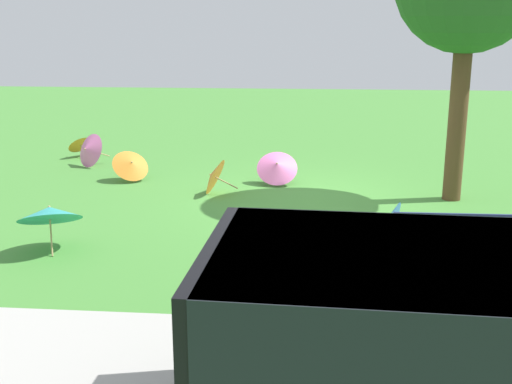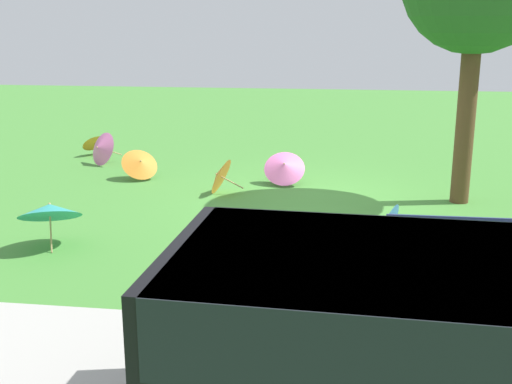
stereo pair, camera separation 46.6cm
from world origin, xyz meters
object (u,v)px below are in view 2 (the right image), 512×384
van_dark (471,346)px  parasol_orange_3 (140,163)px  parasol_teal_0 (50,210)px  parasol_blue_0 (383,229)px  park_bench (452,249)px  parasol_orange_1 (94,141)px  parasol_pink_1 (100,148)px  parasol_orange_0 (219,175)px  parasol_pink_2 (284,166)px

van_dark → parasol_orange_3: size_ratio=4.90×
parasol_teal_0 → parasol_orange_3: 4.05m
parasol_blue_0 → parasol_orange_3: size_ratio=0.88×
parasol_teal_0 → park_bench: bearing=173.3°
parasol_blue_0 → parasol_teal_0: bearing=2.9°
van_dark → parasol_teal_0: van_dark is taller
parasol_teal_0 → parasol_orange_3: (0.01, -4.05, -0.19)m
van_dark → parasol_orange_1: size_ratio=5.98×
parasol_pink_1 → parasol_orange_0: bearing=146.5°
parasol_orange_0 → parasol_pink_1: (3.09, -2.05, 0.04)m
parasol_orange_1 → parasol_orange_3: parasol_orange_3 is taller
parasol_teal_0 → parasol_pink_1: parasol_teal_0 is taller
parasol_pink_2 → parasol_orange_3: (2.92, -0.06, -0.03)m
van_dark → parasol_pink_2: size_ratio=5.65×
parasol_orange_0 → parasol_blue_0: size_ratio=0.91×
parasol_orange_1 → parasol_orange_3: size_ratio=0.82×
parasol_pink_1 → parasol_pink_2: bearing=163.4°
park_bench → parasol_orange_1: park_bench is taller
van_dark → parasol_teal_0: bearing=-38.2°
van_dark → park_bench: bearing=-97.2°
parasol_pink_2 → parasol_orange_3: parasol_pink_2 is taller
park_bench → parasol_teal_0: bearing=-6.7°
parasol_teal_0 → parasol_pink_1: size_ratio=1.30×
van_dark → parasol_orange_0: size_ratio=6.16×
parasol_orange_0 → parasol_pink_2: parasol_pink_2 is taller
park_bench → parasol_pink_1: bearing=-41.4°
parasol_pink_1 → parasol_teal_0: bearing=104.1°
parasol_orange_0 → parasol_orange_3: (1.78, -0.84, 0.00)m
parasol_pink_1 → parasol_orange_3: 1.78m
parasol_orange_1 → parasol_pink_2: (-4.79, 2.29, 0.05)m
park_bench → parasol_teal_0: size_ratio=1.42×
van_dark → parasol_blue_0: size_ratio=5.57×
parasol_blue_0 → parasol_orange_0: bearing=-46.5°
park_bench → parasol_orange_1: 10.01m
parasol_orange_3 → parasol_orange_1: bearing=-50.1°
parasol_orange_1 → parasol_pink_1: parasol_pink_1 is taller
parasol_blue_0 → parasol_orange_1: bearing=-43.0°
park_bench → parasol_orange_3: park_bench is taller
parasol_orange_1 → parasol_orange_3: bearing=129.9°
parasol_orange_3 → parasol_pink_1: bearing=-42.7°
parasol_orange_3 → parasol_blue_0: bearing=140.4°
parasol_teal_0 → parasol_orange_3: bearing=-89.8°
parasol_orange_0 → parasol_teal_0: parasol_teal_0 is taller
van_dark → parasol_blue_0: 4.18m
van_dark → parasol_orange_0: 7.80m
parasol_pink_1 → parasol_pink_2: parasol_pink_1 is taller
parasol_teal_0 → parasol_pink_1: 5.42m
park_bench → parasol_orange_3: size_ratio=1.68×
parasol_pink_1 → parasol_pink_2: (-4.23, 1.26, -0.00)m
parasol_blue_0 → parasol_orange_3: (4.60, -3.81, -0.04)m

